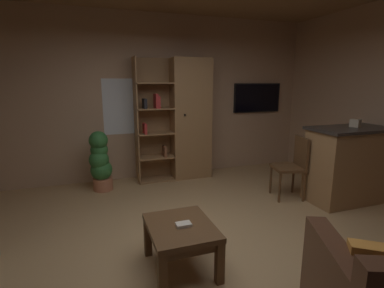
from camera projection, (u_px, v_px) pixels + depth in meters
name	position (u px, v px, depth m)	size (l,w,h in m)	color
floor	(205.00, 253.00, 3.00)	(5.98, 5.27, 0.02)	tan
wall_back	(150.00, 98.00, 5.16)	(6.10, 0.06, 2.84)	tan
window_pane_back	(122.00, 107.00, 5.00)	(0.64, 0.01, 0.94)	white
bookshelf_cabinet	(186.00, 120.00, 5.18)	(1.31, 0.41, 2.10)	#997047
kitchen_bar_counter	(354.00, 164.00, 4.23)	(1.39, 0.64, 1.08)	#997047
tissue_box	(355.00, 123.00, 4.12)	(0.12, 0.12, 0.11)	#BFB299
coffee_table	(181.00, 234.00, 2.67)	(0.58, 0.70, 0.43)	brown
table_book_0	(184.00, 225.00, 2.63)	(0.14, 0.09, 0.03)	beige
dining_chair	(293.00, 163.00, 4.32)	(0.51, 0.51, 0.92)	brown
potted_floor_plant	(100.00, 161.00, 4.62)	(0.35, 0.34, 0.96)	#B77051
wall_mounted_tv	(257.00, 98.00, 5.80)	(1.00, 0.06, 0.56)	black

